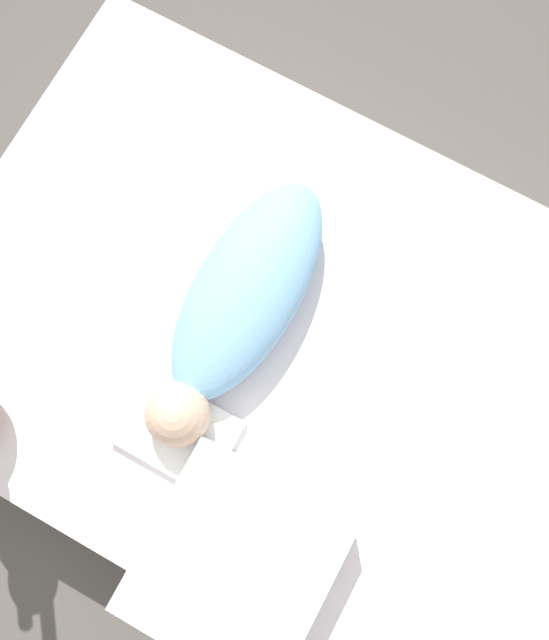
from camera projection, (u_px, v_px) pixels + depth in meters
The scene contains 5 objects.
ground_plane at pixel (296, 365), 1.46m from camera, with size 12.00×12.00×0.00m, color #514C47.
bed_mattress at pixel (298, 360), 1.35m from camera, with size 1.51×1.04×0.21m.
burp_cloth at pixel (179, 432), 1.21m from camera, with size 0.21×0.16×0.02m.
swaddled_baby at pixel (239, 305), 1.20m from camera, with size 0.21×0.58×0.12m.
pillow at pixel (236, 561), 1.13m from camera, with size 0.32×0.33×0.11m.
Camera 1 is at (0.03, -0.16, 1.45)m, focal length 35.00 mm.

